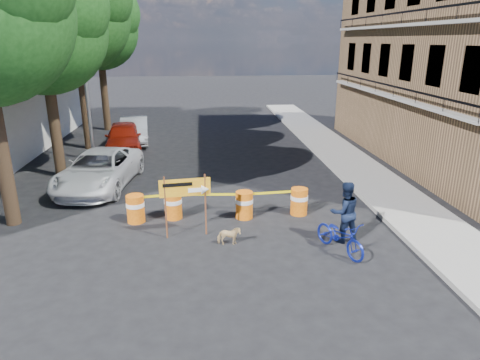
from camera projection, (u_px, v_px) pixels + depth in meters
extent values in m
plane|color=black|center=(231.00, 243.00, 12.34)|extent=(120.00, 120.00, 0.00)
cube|color=gray|center=(363.00, 173.00, 18.54)|extent=(2.40, 40.00, 0.15)
cylinder|color=#332316|center=(1.00, 147.00, 12.85)|extent=(0.44, 0.44, 5.04)
cylinder|color=#332316|center=(54.00, 121.00, 17.62)|extent=(0.44, 0.44, 4.76)
sphere|color=#164614|center=(42.00, 30.00, 16.51)|extent=(5.00, 5.00, 5.00)
sphere|color=#164614|center=(58.00, 5.00, 15.84)|extent=(3.75, 3.75, 3.75)
sphere|color=#164614|center=(30.00, 48.00, 17.24)|extent=(3.50, 3.50, 3.50)
cylinder|color=#332316|center=(84.00, 99.00, 22.26)|extent=(0.44, 0.44, 5.32)
sphere|color=#164614|center=(75.00, 17.00, 21.02)|extent=(5.40, 5.40, 5.40)
sphere|color=#164614|center=(64.00, 33.00, 21.82)|extent=(3.78, 3.78, 3.78)
cylinder|color=#332316|center=(104.00, 91.00, 27.05)|extent=(0.44, 0.44, 4.93)
sphere|color=#164614|center=(98.00, 30.00, 25.90)|extent=(4.80, 4.80, 4.80)
sphere|color=#164614|center=(109.00, 14.00, 25.24)|extent=(3.60, 3.60, 3.60)
sphere|color=#164614|center=(90.00, 42.00, 26.62)|extent=(3.36, 3.36, 3.36)
cylinder|color=gray|center=(85.00, 76.00, 19.55)|extent=(0.16, 0.16, 8.00)
cylinder|color=#C7510B|center=(136.00, 209.00, 13.63)|extent=(0.56, 0.56, 0.90)
cylinder|color=white|center=(135.00, 204.00, 13.58)|extent=(0.58, 0.58, 0.14)
cylinder|color=#C7510B|center=(173.00, 205.00, 13.91)|extent=(0.56, 0.56, 0.90)
cylinder|color=white|center=(173.00, 201.00, 13.87)|extent=(0.58, 0.58, 0.14)
cylinder|color=#C7510B|center=(244.00, 205.00, 13.94)|extent=(0.56, 0.56, 0.90)
cylinder|color=white|center=(244.00, 201.00, 13.89)|extent=(0.58, 0.58, 0.14)
cylinder|color=#C7510B|center=(299.00, 201.00, 14.24)|extent=(0.56, 0.56, 0.90)
cylinder|color=white|center=(299.00, 197.00, 14.19)|extent=(0.58, 0.58, 0.14)
cylinder|color=#592D19|center=(166.00, 208.00, 12.35)|extent=(0.05, 0.05, 1.90)
cylinder|color=#592D19|center=(206.00, 205.00, 12.59)|extent=(0.05, 0.05, 1.90)
cube|color=orange|center=(185.00, 188.00, 12.29)|extent=(1.47, 0.22, 0.53)
cube|color=white|center=(195.00, 190.00, 12.36)|extent=(0.42, 0.06, 0.13)
cone|color=white|center=(205.00, 189.00, 12.42)|extent=(0.27, 0.30, 0.27)
cube|color=black|center=(177.00, 185.00, 12.19)|extent=(0.84, 0.12, 0.11)
imported|color=black|center=(345.00, 212.00, 12.19)|extent=(0.97, 0.81, 1.80)
imported|color=#121F94|center=(341.00, 221.00, 11.52)|extent=(0.98, 1.14, 1.84)
imported|color=#D6B47B|center=(229.00, 236.00, 12.12)|extent=(0.67, 0.32, 0.56)
imported|color=silver|center=(99.00, 170.00, 16.78)|extent=(3.06, 5.46, 1.44)
imported|color=maroon|center=(124.00, 137.00, 22.27)|extent=(2.31, 4.60, 1.50)
imported|color=#B8BCC0|center=(134.00, 130.00, 24.19)|extent=(1.95, 4.41, 1.41)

